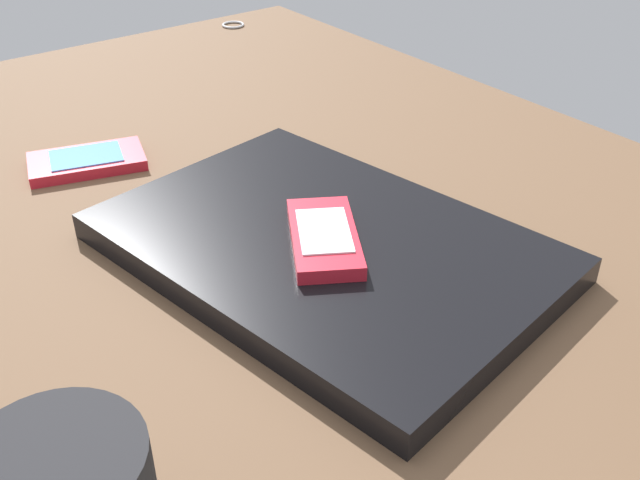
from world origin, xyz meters
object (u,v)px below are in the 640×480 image
cell_phone_on_desk (87,161)px  laptop_closed (320,249)px  key_ring (233,25)px  cell_phone_on_laptop (324,237)px

cell_phone_on_desk → laptop_closed: bearing=16.9°
cell_phone_on_desk → key_ring: 48.55cm
laptop_closed → cell_phone_on_desk: (-27.41, -8.33, -0.54)cm
cell_phone_on_laptop → key_ring: size_ratio=3.40×
cell_phone_on_laptop → key_ring: 66.73cm
laptop_closed → cell_phone_on_desk: size_ratio=2.84×
laptop_closed → cell_phone_on_laptop: bearing=-28.1°
key_ring → cell_phone_on_laptop: bearing=-25.4°
laptop_closed → key_ring: size_ratio=10.27×
cell_phone_on_laptop → cell_phone_on_desk: 29.55cm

